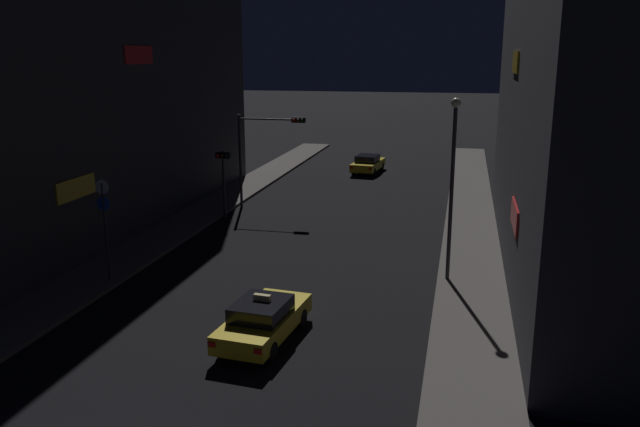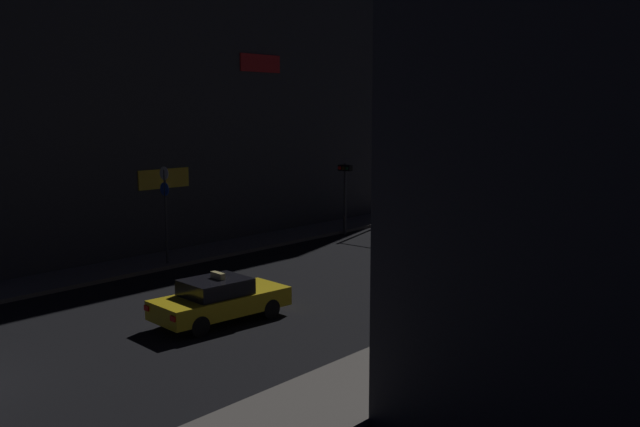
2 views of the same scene
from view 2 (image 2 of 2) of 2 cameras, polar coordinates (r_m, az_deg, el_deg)
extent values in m
cube|color=#5B5651|center=(41.06, 2.43, -0.88)|extent=(2.75, 56.08, 0.16)
cube|color=#5B5651|center=(33.83, 23.28, -3.56)|extent=(2.75, 56.08, 0.16)
cube|color=#333338|center=(40.68, -9.55, 12.81)|extent=(9.16, 31.44, 19.80)
cube|color=yellow|center=(33.18, -12.59, 2.79)|extent=(0.08, 2.80, 0.90)
cube|color=red|center=(37.18, -4.88, 12.09)|extent=(0.08, 2.80, 0.90)
cube|color=red|center=(21.13, 16.69, -0.74)|extent=(0.08, 2.80, 0.90)
cube|color=yellow|center=(25.75, 22.06, 12.57)|extent=(0.08, 2.80, 0.90)
cube|color=yellow|center=(22.66, -8.06, -7.20)|extent=(2.22, 4.56, 0.60)
cube|color=black|center=(22.41, -8.51, -5.93)|extent=(1.77, 2.13, 0.50)
cube|color=red|center=(22.12, -13.94, -7.49)|extent=(0.24, 0.08, 0.16)
cube|color=red|center=(20.87, -11.89, -8.38)|extent=(0.24, 0.08, 0.16)
cylinder|color=black|center=(24.14, -6.49, -6.94)|extent=(0.28, 0.66, 0.64)
cylinder|color=black|center=(22.92, -4.07, -7.74)|extent=(0.28, 0.66, 0.64)
cylinder|color=black|center=(22.68, -12.06, -8.08)|extent=(0.28, 0.66, 0.64)
cylinder|color=black|center=(21.38, -9.80, -9.04)|extent=(0.28, 0.66, 0.64)
cube|color=#F4E08C|center=(22.39, -8.31, -5.02)|extent=(0.57, 0.23, 0.20)
cube|color=yellow|center=(49.15, 19.50, 0.81)|extent=(2.26, 4.57, 0.60)
cube|color=black|center=(48.91, 19.42, 1.43)|extent=(1.79, 2.14, 0.50)
cube|color=red|center=(47.56, 17.46, 0.79)|extent=(0.25, 0.09, 0.16)
cube|color=red|center=(46.84, 19.04, 0.61)|extent=(0.25, 0.09, 0.16)
cylinder|color=black|center=(50.75, 19.40, 0.70)|extent=(0.29, 0.66, 0.64)
cylinder|color=black|center=(50.04, 21.02, 0.51)|extent=(0.29, 0.66, 0.64)
cylinder|color=black|center=(48.37, 17.89, 0.41)|extent=(0.29, 0.66, 0.64)
cylinder|color=black|center=(47.62, 19.56, 0.21)|extent=(0.29, 0.66, 0.64)
cylinder|color=#2D2D33|center=(40.03, 4.63, 2.83)|extent=(0.16, 0.16, 5.66)
cylinder|color=#2D2D33|center=(38.81, 6.86, 6.44)|extent=(3.66, 0.10, 0.10)
cube|color=black|center=(37.81, 9.17, 6.35)|extent=(0.80, 0.28, 0.32)
sphere|color=red|center=(37.79, 8.71, 6.36)|extent=(0.20, 0.20, 0.20)
sphere|color=#3F2D0C|center=(37.66, 9.03, 6.34)|extent=(0.20, 0.20, 0.20)
sphere|color=#0C3319|center=(37.53, 9.35, 6.33)|extent=(0.20, 0.20, 0.20)
cylinder|color=#2D2D33|center=(37.89, 2.05, 1.19)|extent=(0.16, 0.16, 3.88)
cube|color=black|center=(37.72, 2.06, 3.73)|extent=(0.80, 0.28, 0.32)
sphere|color=red|center=(37.74, 1.60, 3.74)|extent=(0.20, 0.20, 0.20)
sphere|color=#3F2D0C|center=(37.58, 1.89, 3.72)|extent=(0.20, 0.20, 0.20)
sphere|color=#0C3319|center=(37.43, 2.19, 3.70)|extent=(0.20, 0.20, 0.20)
cylinder|color=#2D2D33|center=(30.59, -12.43, -0.27)|extent=(0.10, 0.10, 4.04)
cylinder|color=white|center=(30.36, -12.58, 3.21)|extent=(0.57, 0.03, 0.57)
cylinder|color=blue|center=(30.43, -12.53, 1.95)|extent=(0.58, 0.03, 0.58)
cylinder|color=#2D2D33|center=(23.98, 13.77, 0.88)|extent=(0.16, 0.16, 6.98)
sphere|color=#EAE5C6|center=(23.80, 14.08, 9.70)|extent=(0.39, 0.39, 0.39)
camera|label=1|loc=(11.66, -73.75, 14.85)|focal=36.05mm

